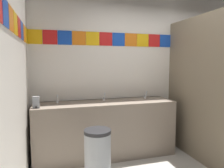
# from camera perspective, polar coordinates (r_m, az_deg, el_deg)

# --- Properties ---
(wall_back) EXTENTS (4.27, 0.09, 2.84)m
(wall_back) POSITION_cam_1_polar(r_m,az_deg,el_deg) (3.92, 11.04, 4.50)
(wall_back) COLOR silver
(wall_back) RESTS_ON ground_plane
(wall_side) EXTENTS (0.09, 3.14, 2.84)m
(wall_side) POSITION_cam_1_polar(r_m,az_deg,el_deg) (1.91, -27.83, 2.62)
(wall_side) COLOR silver
(wall_side) RESTS_ON ground_plane
(vanity_counter) EXTENTS (2.21, 0.57, 0.89)m
(vanity_counter) POSITION_cam_1_polar(r_m,az_deg,el_deg) (3.42, -1.77, -12.02)
(vanity_counter) COLOR gray
(vanity_counter) RESTS_ON ground_plane
(faucet_left) EXTENTS (0.04, 0.10, 0.14)m
(faucet_left) POSITION_cam_1_polar(r_m,az_deg,el_deg) (3.29, -14.75, -4.24)
(faucet_left) COLOR silver
(faucet_left) RESTS_ON vanity_counter
(faucet_center) EXTENTS (0.04, 0.10, 0.14)m
(faucet_center) POSITION_cam_1_polar(r_m,az_deg,el_deg) (3.39, -2.18, -3.77)
(faucet_center) COLOR silver
(faucet_center) RESTS_ON vanity_counter
(faucet_right) EXTENTS (0.04, 0.10, 0.14)m
(faucet_right) POSITION_cam_1_polar(r_m,az_deg,el_deg) (3.64, 9.17, -3.18)
(faucet_right) COLOR silver
(faucet_right) RESTS_ON vanity_counter
(soap_dispenser) EXTENTS (0.09, 0.09, 0.16)m
(soap_dispenser) POSITION_cam_1_polar(r_m,az_deg,el_deg) (3.04, -20.08, -4.73)
(soap_dispenser) COLOR gray
(soap_dispenser) RESTS_ON vanity_counter
(stall_divider) EXTENTS (0.92, 1.47, 2.21)m
(stall_divider) POSITION_cam_1_polar(r_m,az_deg,el_deg) (3.39, 26.77, -1.58)
(stall_divider) COLOR #726651
(stall_divider) RESTS_ON ground_plane
(toilet) EXTENTS (0.39, 0.49, 0.74)m
(toilet) POSITION_cam_1_polar(r_m,az_deg,el_deg) (4.28, 25.57, -11.04)
(toilet) COLOR white
(toilet) RESTS_ON ground_plane
(trash_bin) EXTENTS (0.32, 0.32, 0.72)m
(trash_bin) POSITION_cam_1_polar(r_m,az_deg,el_deg) (2.64, -3.94, -19.87)
(trash_bin) COLOR #999EA3
(trash_bin) RESTS_ON ground_plane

